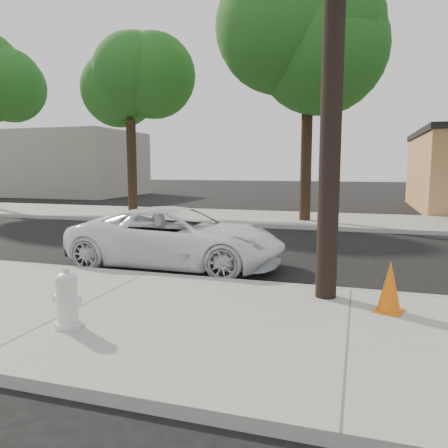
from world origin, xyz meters
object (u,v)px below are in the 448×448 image
Objects in this scene: utility_pole at (335,8)px; police_cruiser at (178,237)px; fire_hydrant at (67,300)px; traffic_cone at (390,287)px.

police_cruiser is at bearing 150.92° from utility_pole.
police_cruiser reaches higher than fire_hydrant.
traffic_cone is (4.44, -2.42, -0.16)m from police_cruiser.
utility_pole is at bearing 39.99° from fire_hydrant.
police_cruiser is (-3.49, 1.94, -4.01)m from utility_pole.
utility_pole reaches higher than traffic_cone.
traffic_cone is (0.96, -0.48, -4.18)m from utility_pole.
utility_pole is 11.91× the size of fire_hydrant.
fire_hydrant is (0.26, -4.37, -0.17)m from police_cruiser.
police_cruiser is 6.53× the size of fire_hydrant.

